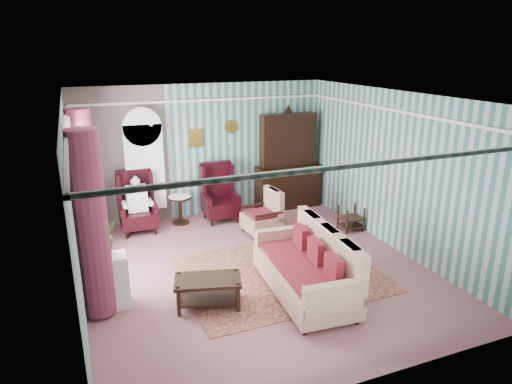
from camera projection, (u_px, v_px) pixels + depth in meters
name	position (u px, v px, depth m)	size (l,w,h in m)	color
floor	(256.00, 269.00, 7.79)	(6.00, 6.00, 0.00)	#834C56
room_shell	(215.00, 156.00, 7.12)	(5.53, 6.02, 2.91)	#3B6C67
bookcase	(145.00, 173.00, 9.48)	(0.80, 0.28, 2.24)	white
dresser_hutch	(288.00, 158.00, 10.51)	(1.50, 0.56, 2.36)	black
wingback_left	(137.00, 203.00, 9.20)	(0.76, 0.80, 1.25)	black
wingback_right	(220.00, 193.00, 9.82)	(0.76, 0.80, 1.25)	black
seated_woman	(137.00, 204.00, 9.21)	(0.44, 0.40, 1.18)	beige
round_side_table	(180.00, 210.00, 9.75)	(0.50, 0.50, 0.60)	black
nest_table	(351.00, 218.00, 9.38)	(0.45, 0.38, 0.54)	black
plant_stand	(109.00, 282.00, 6.55)	(0.55, 0.35, 0.80)	white
rug	(279.00, 274.00, 7.63)	(3.20, 2.60, 0.01)	#4C2119
sofa	(304.00, 262.00, 6.83)	(2.13, 1.02, 1.11)	beige
floral_armchair	(262.00, 212.00, 9.16)	(0.74, 0.82, 0.93)	#C0BB95
coffee_table	(208.00, 292.00, 6.63)	(0.95, 0.54, 0.44)	black
potted_plant_a	(102.00, 247.00, 6.30)	(0.34, 0.30, 0.38)	#26571B
potted_plant_b	(107.00, 237.00, 6.50)	(0.27, 0.22, 0.49)	#29591C
potted_plant_c	(103.00, 242.00, 6.47)	(0.20, 0.20, 0.36)	#1A4A17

